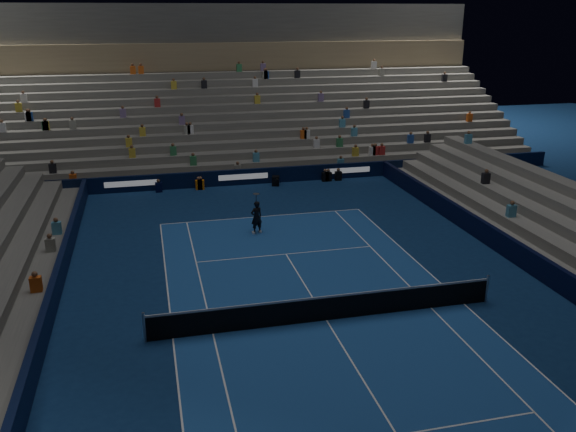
# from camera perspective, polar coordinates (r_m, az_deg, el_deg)

# --- Properties ---
(ground) EXTENTS (90.00, 90.00, 0.00)m
(ground) POSITION_cam_1_polar(r_m,az_deg,el_deg) (22.06, 3.67, -9.87)
(ground) COLOR #0D2651
(ground) RESTS_ON ground
(court_surface) EXTENTS (10.97, 23.77, 0.01)m
(court_surface) POSITION_cam_1_polar(r_m,az_deg,el_deg) (22.06, 3.68, -9.86)
(court_surface) COLOR #1A4792
(court_surface) RESTS_ON ground
(sponsor_barrier_far) EXTENTS (44.00, 0.25, 1.00)m
(sponsor_barrier_far) POSITION_cam_1_polar(r_m,az_deg,el_deg) (38.74, -4.31, 3.73)
(sponsor_barrier_far) COLOR black
(sponsor_barrier_far) RESTS_ON ground
(sponsor_barrier_east) EXTENTS (0.25, 37.00, 1.00)m
(sponsor_barrier_east) POSITION_cam_1_polar(r_m,az_deg,el_deg) (26.15, 24.59, -5.66)
(sponsor_barrier_east) COLOR black
(sponsor_barrier_east) RESTS_ON ground
(sponsor_barrier_west) EXTENTS (0.25, 37.00, 1.00)m
(sponsor_barrier_west) POSITION_cam_1_polar(r_m,az_deg,el_deg) (21.38, -22.52, -10.89)
(sponsor_barrier_west) COLOR black
(sponsor_barrier_west) RESTS_ON ground
(grandstand_main) EXTENTS (44.00, 15.20, 11.20)m
(grandstand_main) POSITION_cam_1_polar(r_m,az_deg,el_deg) (47.26, -6.27, 10.00)
(grandstand_main) COLOR slate
(grandstand_main) RESTS_ON ground
(tennis_net) EXTENTS (12.90, 0.10, 1.10)m
(tennis_net) POSITION_cam_1_polar(r_m,az_deg,el_deg) (21.82, 3.70, -8.71)
(tennis_net) COLOR #B2B2B7
(tennis_net) RESTS_ON ground
(tennis_player) EXTENTS (0.71, 0.57, 1.68)m
(tennis_player) POSITION_cam_1_polar(r_m,az_deg,el_deg) (30.00, -3.02, -0.12)
(tennis_player) COLOR black
(tennis_player) RESTS_ON ground
(broadcast_camera) EXTENTS (0.59, 0.97, 0.60)m
(broadcast_camera) POSITION_cam_1_polar(r_m,az_deg,el_deg) (38.46, -1.17, 3.38)
(broadcast_camera) COLOR black
(broadcast_camera) RESTS_ON ground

